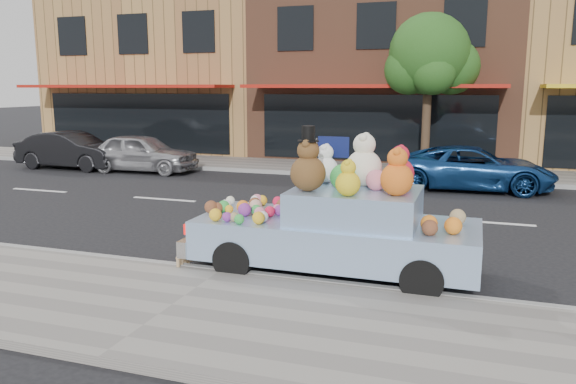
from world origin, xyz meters
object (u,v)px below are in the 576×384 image
at_px(street_tree, 430,61).
at_px(car_dark, 72,150).
at_px(art_car, 338,223).
at_px(car_silver, 142,153).
at_px(car_blue, 473,168).

height_order(street_tree, car_dark, street_tree).
height_order(car_dark, art_car, art_car).
relative_size(car_silver, car_dark, 0.97).
height_order(street_tree, car_blue, street_tree).
xyz_separation_m(street_tree, art_car, (-0.38, -10.82, -2.89)).
relative_size(street_tree, art_car, 1.16).
height_order(car_silver, car_blue, car_silver).
distance_m(car_blue, car_dark, 13.57).
distance_m(street_tree, car_dark, 12.71).
distance_m(car_silver, car_blue, 10.78).
xyz_separation_m(car_blue, art_car, (-1.91, -8.30, 0.18)).
relative_size(street_tree, car_dark, 1.31).
height_order(car_silver, car_dark, same).
bearing_deg(car_dark, car_blue, -88.24).
distance_m(car_dark, art_car, 14.20).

